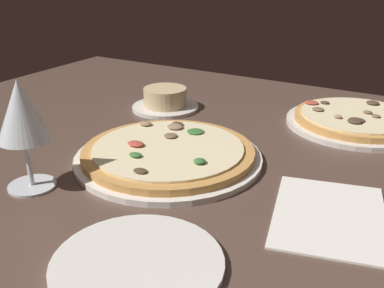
{
  "coord_description": "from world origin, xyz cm",
  "views": [
    {
      "loc": [
        32.89,
        -64.21,
        37.11
      ],
      "look_at": [
        -3.38,
        -2.26,
        7.0
      ],
      "focal_mm": 42.83,
      "sensor_mm": 36.0,
      "label": 1
    }
  ],
  "objects_px": {
    "pizza_main": "(168,154)",
    "side_plate": "(138,264)",
    "pizza_side": "(357,120)",
    "ramekin_on_saucer": "(165,100)",
    "wine_glass_far": "(22,115)",
    "paper_menu": "(329,216)"
  },
  "relations": [
    {
      "from": "pizza_main",
      "to": "side_plate",
      "type": "xyz_separation_m",
      "value": [
        0.13,
        -0.26,
        -0.01
      ]
    },
    {
      "from": "pizza_side",
      "to": "paper_menu",
      "type": "height_order",
      "value": "pizza_side"
    },
    {
      "from": "pizza_side",
      "to": "ramekin_on_saucer",
      "type": "height_order",
      "value": "ramekin_on_saucer"
    },
    {
      "from": "side_plate",
      "to": "ramekin_on_saucer",
      "type": "bearing_deg",
      "value": 120.27
    },
    {
      "from": "side_plate",
      "to": "paper_menu",
      "type": "bearing_deg",
      "value": 53.91
    },
    {
      "from": "paper_menu",
      "to": "pizza_side",
      "type": "bearing_deg",
      "value": 83.01
    },
    {
      "from": "ramekin_on_saucer",
      "to": "wine_glass_far",
      "type": "xyz_separation_m",
      "value": [
        0.03,
        -0.42,
        0.1
      ]
    },
    {
      "from": "pizza_side",
      "to": "side_plate",
      "type": "xyz_separation_m",
      "value": [
        -0.11,
        -0.6,
        -0.01
      ]
    },
    {
      "from": "pizza_side",
      "to": "side_plate",
      "type": "bearing_deg",
      "value": -100.61
    },
    {
      "from": "paper_menu",
      "to": "ramekin_on_saucer",
      "type": "bearing_deg",
      "value": 134.59
    },
    {
      "from": "side_plate",
      "to": "paper_menu",
      "type": "distance_m",
      "value": 0.27
    },
    {
      "from": "ramekin_on_saucer",
      "to": "wine_glass_far",
      "type": "distance_m",
      "value": 0.43
    },
    {
      "from": "pizza_side",
      "to": "ramekin_on_saucer",
      "type": "bearing_deg",
      "value": -164.69
    },
    {
      "from": "pizza_main",
      "to": "pizza_side",
      "type": "relative_size",
      "value": 1.12
    },
    {
      "from": "wine_glass_far",
      "to": "pizza_side",
      "type": "bearing_deg",
      "value": 55.05
    },
    {
      "from": "wine_glass_far",
      "to": "side_plate",
      "type": "height_order",
      "value": "wine_glass_far"
    },
    {
      "from": "side_plate",
      "to": "paper_menu",
      "type": "relative_size",
      "value": 1.0
    },
    {
      "from": "pizza_main",
      "to": "paper_menu",
      "type": "bearing_deg",
      "value": -8.28
    },
    {
      "from": "pizza_side",
      "to": "side_plate",
      "type": "distance_m",
      "value": 0.61
    },
    {
      "from": "wine_glass_far",
      "to": "side_plate",
      "type": "distance_m",
      "value": 0.29
    },
    {
      "from": "pizza_side",
      "to": "wine_glass_far",
      "type": "relative_size",
      "value": 1.69
    },
    {
      "from": "ramekin_on_saucer",
      "to": "paper_menu",
      "type": "distance_m",
      "value": 0.52
    }
  ]
}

